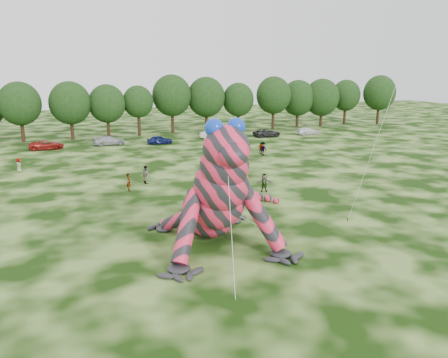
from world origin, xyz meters
TOP-DOWN VIEW (x-y plane):
  - ground at (0.00, 0.00)m, footprint 240.00×240.00m
  - inflatable_gecko at (-3.31, 7.70)m, footprint 14.48×17.05m
  - tree_6 at (-17.56, 56.68)m, footprint 6.52×5.86m
  - tree_7 at (-10.08, 56.80)m, footprint 6.68×6.01m
  - tree_8 at (-4.22, 56.99)m, footprint 6.14×5.53m
  - tree_9 at (1.06, 57.35)m, footprint 5.27×4.74m
  - tree_10 at (7.40, 58.58)m, footprint 7.09×6.38m
  - tree_11 at (13.79, 58.20)m, footprint 7.01×6.31m
  - tree_12 at (20.01, 57.74)m, footprint 5.99×5.39m
  - tree_13 at (27.13, 57.13)m, footprint 6.83×6.15m
  - tree_14 at (33.46, 58.72)m, footprint 6.82×6.14m
  - tree_15 at (38.47, 57.77)m, footprint 7.17×6.45m
  - tree_16 at (45.45, 59.37)m, footprint 6.26×5.63m
  - tree_17 at (51.95, 56.66)m, footprint 6.98×6.28m
  - car_2 at (-14.04, 47.83)m, footprint 4.93×2.45m
  - car_3 at (-5.17, 48.80)m, footprint 5.01×2.67m
  - car_4 at (2.31, 46.91)m, footprint 3.96×1.74m
  - car_5 at (11.85, 49.67)m, footprint 4.26×2.10m
  - car_6 at (21.37, 48.09)m, footprint 5.04×2.70m
  - car_7 at (29.38, 47.90)m, footprint 4.53×1.88m
  - spectator_5 at (5.19, 15.97)m, footprint 1.68×0.84m
  - spectator_3 at (13.25, 33.52)m, footprint 0.81×0.98m
  - spectator_2 at (13.06, 32.54)m, footprint 1.15×1.35m
  - spectator_1 at (-4.45, 23.08)m, footprint 0.80×0.96m
  - spectator_4 at (-16.68, 33.11)m, footprint 0.52×0.78m
  - spectator_0 at (-6.52, 20.68)m, footprint 0.48×0.67m

SIDE VIEW (x-z plane):
  - ground at x=0.00m, z-range 0.00..0.00m
  - car_7 at x=29.38m, z-range 0.00..1.31m
  - car_4 at x=2.31m, z-range 0.00..1.33m
  - car_2 at x=-14.04m, z-range 0.00..1.34m
  - car_5 at x=11.85m, z-range 0.00..1.34m
  - car_6 at x=21.37m, z-range 0.00..1.35m
  - car_3 at x=-5.17m, z-range 0.00..1.38m
  - spectator_3 at x=13.25m, z-range 0.00..1.57m
  - spectator_4 at x=-16.68m, z-range 0.00..1.57m
  - spectator_0 at x=-6.52m, z-range 0.00..1.72m
  - spectator_5 at x=5.19m, z-range 0.00..1.73m
  - spectator_1 at x=-4.45m, z-range 0.00..1.80m
  - spectator_2 at x=13.06m, z-range 0.00..1.82m
  - inflatable_gecko at x=-3.31m, z-range 0.00..8.35m
  - tree_9 at x=1.06m, z-range 0.00..8.68m
  - tree_8 at x=-4.22m, z-range 0.00..8.94m
  - tree_12 at x=20.01m, z-range 0.00..8.97m
  - tree_16 at x=45.45m, z-range 0.00..9.37m
  - tree_14 at x=33.46m, z-range 0.00..9.40m
  - tree_7 at x=-10.08m, z-range 0.00..9.48m
  - tree_6 at x=-17.56m, z-range 0.00..9.49m
  - tree_15 at x=38.47m, z-range 0.00..9.63m
  - tree_11 at x=13.79m, z-range 0.00..10.07m
  - tree_13 at x=27.13m, z-range 0.00..10.13m
  - tree_17 at x=51.95m, z-range 0.00..10.30m
  - tree_10 at x=7.40m, z-range 0.00..10.50m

